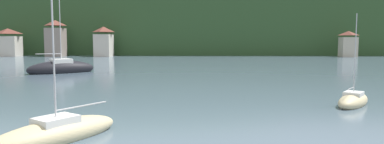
{
  "coord_description": "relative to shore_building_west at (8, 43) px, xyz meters",
  "views": [
    {
      "loc": [
        0.57,
        30.63,
        3.94
      ],
      "look_at": [
        0.0,
        50.36,
        2.18
      ],
      "focal_mm": 32.01,
      "sensor_mm": 36.0,
      "label": 1
    }
  ],
  "objects": [
    {
      "name": "shore_building_eastcentral",
      "position": [
        89.35,
        -0.48,
        -0.38
      ],
      "size": [
        4.05,
        3.39,
        6.67
      ],
      "color": "#BCB29E",
      "rests_on": "ground_plane"
    },
    {
      "name": "shore_building_west",
      "position": [
        0.0,
        0.0,
        0.0
      ],
      "size": [
        5.99,
        4.4,
        7.44
      ],
      "color": "beige",
      "rests_on": "ground_plane"
    },
    {
      "name": "shore_building_westcentral",
      "position": [
        12.76,
        0.15,
        1.06
      ],
      "size": [
        4.44,
        4.71,
        9.62
      ],
      "color": "gray",
      "rests_on": "ground_plane"
    },
    {
      "name": "wooded_hillside",
      "position": [
        25.68,
        34.51,
        4.2
      ],
      "size": [
        352.0,
        48.88,
        52.15
      ],
      "color": "#2D4C28",
      "rests_on": "ground_plane"
    },
    {
      "name": "shore_building_central",
      "position": [
        25.53,
        0.48,
        0.22
      ],
      "size": [
        4.32,
        5.41,
        7.89
      ],
      "color": "beige",
      "rests_on": "ground_plane"
    },
    {
      "name": "sailboat_far_7",
      "position": [
        33.84,
        -47.3,
        -3.06
      ],
      "size": [
        8.2,
        7.37,
        13.08
      ],
      "rotation": [
        0.0,
        0.0,
        0.68
      ],
      "color": "black",
      "rests_on": "ground_plane"
    },
    {
      "name": "sailboat_mid_5",
      "position": [
        45.82,
        -76.75,
        -3.31
      ],
      "size": [
        4.62,
        5.73,
        6.1
      ],
      "rotation": [
        0.0,
        0.0,
        4.13
      ],
      "color": "#CCBC8E",
      "rests_on": "ground_plane"
    },
    {
      "name": "sailboat_mid_6",
      "position": [
        61.08,
        -68.64,
        -3.35
      ],
      "size": [
        3.71,
        4.29,
        5.94
      ],
      "rotation": [
        0.0,
        0.0,
        0.93
      ],
      "color": "#CCBC8E",
      "rests_on": "ground_plane"
    }
  ]
}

